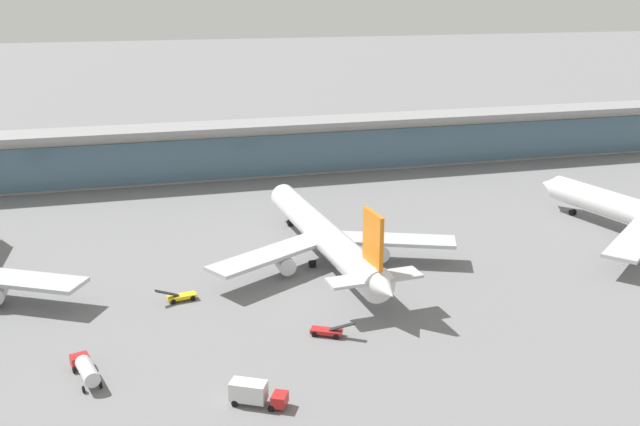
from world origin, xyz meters
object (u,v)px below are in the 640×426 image
object	(u,v)px
service_truck_near_nose_yellow	(180,296)
service_truck_on_taxiway_red	(255,393)
airliner_centre_stand	(325,236)
service_truck_mid_apron_red	(328,331)
service_truck_under_wing_red	(86,369)

from	to	relation	value
service_truck_near_nose_yellow	service_truck_on_taxiway_red	bearing A→B (deg)	-78.91
airliner_centre_stand	service_truck_near_nose_yellow	size ratio (longest dim) A/B	9.19
airliner_centre_stand	service_truck_mid_apron_red	xyz separation A→B (m)	(-7.63, -29.12, -4.53)
service_truck_mid_apron_red	service_truck_on_taxiway_red	bearing A→B (deg)	-132.32
service_truck_under_wing_red	service_truck_on_taxiway_red	world-z (taller)	service_truck_on_taxiway_red
airliner_centre_stand	service_truck_mid_apron_red	size ratio (longest dim) A/B	9.61
service_truck_mid_apron_red	service_truck_near_nose_yellow	bearing A→B (deg)	138.05
airliner_centre_stand	service_truck_mid_apron_red	distance (m)	30.44
service_truck_near_nose_yellow	service_truck_mid_apron_red	world-z (taller)	same
service_truck_near_nose_yellow	service_truck_on_taxiway_red	size ratio (longest dim) A/B	0.92
airliner_centre_stand	service_truck_under_wing_red	xyz separation A→B (m)	(-42.56, -32.76, -3.63)
airliner_centre_stand	service_truck_under_wing_red	size ratio (longest dim) A/B	7.17
airliner_centre_stand	service_truck_under_wing_red	world-z (taller)	airliner_centre_stand
service_truck_near_nose_yellow	service_truck_mid_apron_red	xyz separation A→B (m)	(20.66, -18.57, 0.00)
service_truck_on_taxiway_red	service_truck_under_wing_red	bearing A→B (deg)	150.70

